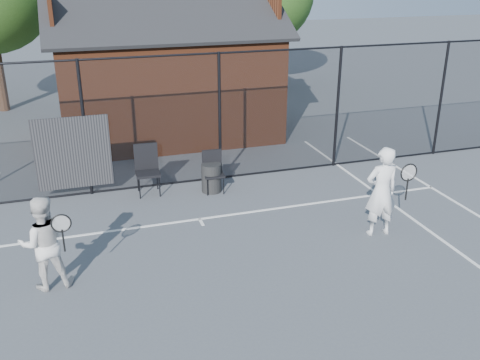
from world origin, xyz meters
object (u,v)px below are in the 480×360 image
object	(u,v)px
chair_right	(214,173)
waste_bin	(211,178)
player_back	(44,243)
player_front	(382,191)
chair_left	(148,171)
clubhouse	(167,81)

from	to	relation	value
chair_right	waste_bin	distance (m)	0.15
player_back	player_front	bearing A→B (deg)	-0.02
player_front	chair_left	distance (m)	5.05
chair_left	waste_bin	xyz separation A→B (m)	(1.38, -0.28, -0.22)
player_front	chair_left	bearing A→B (deg)	140.32
chair_right	waste_bin	size ratio (longest dim) A/B	1.40
waste_bin	player_front	bearing A→B (deg)	-49.60
chair_left	player_front	bearing A→B (deg)	-37.14
waste_bin	chair_right	bearing A→B (deg)	-50.53
waste_bin	chair_left	bearing A→B (deg)	168.60
player_front	waste_bin	distance (m)	3.90
player_front	waste_bin	size ratio (longest dim) A/B	2.65
player_back	chair_right	xyz separation A→B (m)	(3.49, 2.89, -0.32)
player_back	chair_right	world-z (taller)	player_back
clubhouse	chair_left	bearing A→B (deg)	-106.16
clubhouse	player_front	size ratio (longest dim) A/B	3.74
clubhouse	waste_bin	size ratio (longest dim) A/B	9.92
chair_right	player_back	bearing A→B (deg)	-137.03
chair_right	waste_bin	bearing A→B (deg)	132.87
clubhouse	chair_left	world-z (taller)	clubhouse
player_front	chair_right	xyz separation A→B (m)	(-2.46, 2.89, -0.41)
chair_right	player_front	bearing A→B (deg)	-46.18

